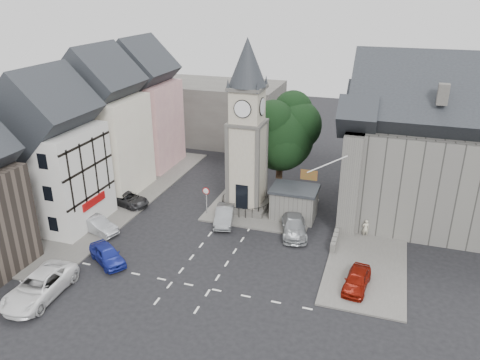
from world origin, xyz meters
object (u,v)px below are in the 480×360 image
(stone_shelter, at_px, (294,203))
(car_east_red, at_px, (357,280))
(clock_tower, at_px, (247,129))
(pedestrian, at_px, (366,228))
(car_west_blue, at_px, (107,254))

(stone_shelter, bearing_deg, car_east_red, -54.93)
(stone_shelter, distance_m, car_east_red, 11.69)
(clock_tower, xyz_separation_m, car_east_red, (11.50, -10.03, -7.44))
(clock_tower, distance_m, pedestrian, 13.79)
(clock_tower, bearing_deg, car_east_red, -41.11)
(car_east_red, relative_size, pedestrian, 2.43)
(car_west_blue, bearing_deg, pedestrian, -27.13)
(clock_tower, relative_size, pedestrian, 9.92)
(pedestrian, bearing_deg, car_west_blue, 8.28)
(pedestrian, bearing_deg, clock_tower, -31.39)
(pedestrian, bearing_deg, car_east_red, 69.14)
(clock_tower, height_order, pedestrian, clock_tower)
(car_west_blue, bearing_deg, stone_shelter, -11.42)
(car_east_red, bearing_deg, clock_tower, 145.29)
(clock_tower, distance_m, car_east_red, 16.98)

